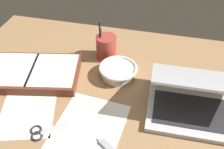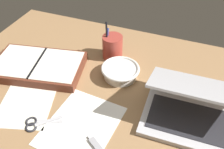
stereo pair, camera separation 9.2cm
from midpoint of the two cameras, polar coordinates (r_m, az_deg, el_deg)
The scene contains 9 objects.
desk_top at distance 92.43cm, azimuth -2.00°, elevation -6.67°, with size 140.00×100.00×2.00cm, color #936D47.
laptop at distance 88.60cm, azimuth 16.63°, elevation -6.25°, with size 35.13×28.00×16.03cm.
bowl at distance 99.78cm, azimuth -1.25°, elevation 0.74°, with size 15.48×15.48×4.77cm.
pen_cup at distance 108.50cm, azimuth -3.77°, elevation 6.19°, with size 8.72×8.72×16.74cm.
planner at distance 106.31cm, azimuth -19.97°, elevation 0.27°, with size 40.06×28.84×4.16cm.
scissors at distance 87.32cm, azimuth -18.94°, elevation -12.43°, with size 11.98×9.88×0.80cm.
paper_sheet_front at distance 84.82cm, azimuth -8.58°, elevation -12.24°, with size 21.85×27.09×0.16cm, color white.
paper_sheet_beside_planner at distance 95.50cm, azimuth -21.26°, elevation -7.46°, with size 18.53×25.78×0.16cm, color silver.
usb_drive at distance 79.88cm, azimuth -4.56°, elevation -16.22°, with size 6.89×5.29×1.00cm.
Camera 1 is at (13.00, -60.42, 69.94)cm, focal length 40.00 mm.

